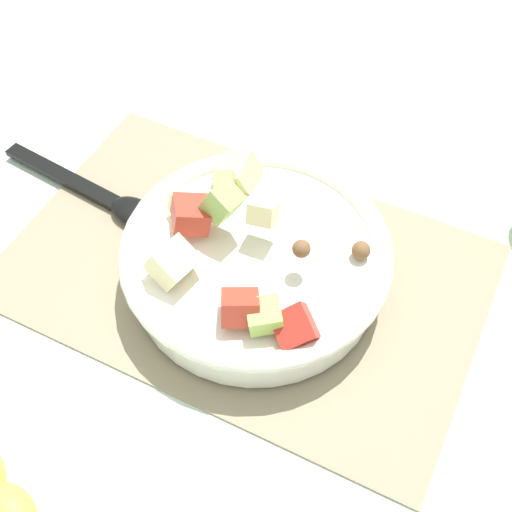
{
  "coord_description": "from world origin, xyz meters",
  "views": [
    {
      "loc": [
        0.2,
        -0.38,
        0.59
      ],
      "look_at": [
        0.02,
        -0.01,
        0.05
      ],
      "focal_mm": 48.29,
      "sensor_mm": 36.0,
      "label": 1
    }
  ],
  "objects": [
    {
      "name": "serving_spoon",
      "position": [
        -0.19,
        0.02,
        0.01
      ],
      "size": [
        0.22,
        0.05,
        0.01
      ],
      "color": "black",
      "rests_on": "placemat"
    },
    {
      "name": "salad_bowl",
      "position": [
        0.02,
        -0.01,
        0.04
      ],
      "size": [
        0.27,
        0.27,
        0.12
      ],
      "color": "white",
      "rests_on": "placemat"
    },
    {
      "name": "placemat",
      "position": [
        0.0,
        0.0,
        0.0
      ],
      "size": [
        0.49,
        0.31,
        0.01
      ],
      "primitive_type": "cube",
      "color": "gray",
      "rests_on": "ground_plane"
    },
    {
      "name": "ground_plane",
      "position": [
        0.0,
        0.0,
        0.0
      ],
      "size": [
        2.4,
        2.4,
        0.0
      ],
      "primitive_type": "plane",
      "color": "silver"
    },
    {
      "name": "banana_whole",
      "position": [
        -0.05,
        -0.31,
        0.02
      ],
      "size": [
        0.15,
        0.07,
        0.04
      ],
      "color": "yellow",
      "rests_on": "ground_plane"
    }
  ]
}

